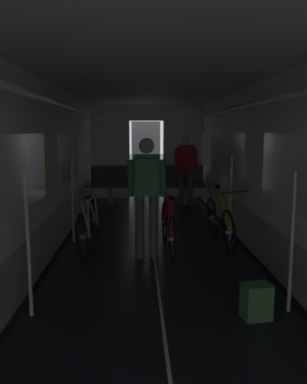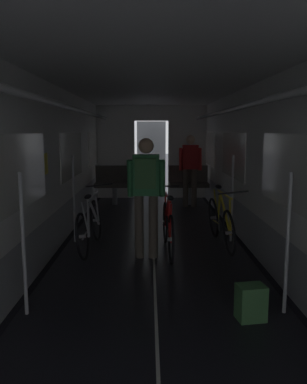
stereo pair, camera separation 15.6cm
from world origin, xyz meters
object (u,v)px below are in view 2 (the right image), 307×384
(bench_seat_far_right, at_px, (188,181))
(bicycle_silver, at_px, (90,225))
(bench_seat_far_left, at_px, (115,181))
(person_cyclist_aisle, at_px, (146,187))
(person_standing_near_bench, at_px, (190,166))
(bicycle_red_in_aisle, at_px, (168,227))
(backpack_on_floor, at_px, (251,302))
(bicycle_yellow, at_px, (221,221))

(bench_seat_far_right, bearing_deg, bicycle_silver, -116.04)
(bench_seat_far_left, height_order, bench_seat_far_right, same)
(person_cyclist_aisle, bearing_deg, bench_seat_far_right, 76.65)
(person_cyclist_aisle, height_order, person_standing_near_bench, same)
(bicycle_silver, xyz_separation_m, bicycle_red_in_aisle, (1.17, -0.16, 0.00))
(person_standing_near_bench, distance_m, backpack_on_floor, 5.79)
(bench_seat_far_right, bearing_deg, bicycle_red_in_aisle, -99.79)
(bicycle_silver, height_order, bicycle_yellow, bicycle_silver)
(bicycle_silver, height_order, person_standing_near_bench, person_standing_near_bench)
(person_standing_near_bench, bearing_deg, bench_seat_far_left, 168.21)
(bicycle_yellow, relative_size, bicycle_red_in_aisle, 1.00)
(bench_seat_far_left, bearing_deg, bench_seat_far_right, 0.00)
(bench_seat_far_right, distance_m, bicycle_silver, 4.23)
(bicycle_red_in_aisle, height_order, person_standing_near_bench, person_standing_near_bench)
(backpack_on_floor, bearing_deg, person_cyclist_aisle, 118.12)
(person_cyclist_aisle, bearing_deg, bicycle_yellow, 28.31)
(person_cyclist_aisle, relative_size, bicycle_red_in_aisle, 1.00)
(bench_seat_far_right, distance_m, backpack_on_floor, 6.13)
(bicycle_yellow, bearing_deg, bicycle_silver, -174.47)
(bicycle_silver, bearing_deg, bench_seat_far_left, 89.14)
(person_cyclist_aisle, xyz_separation_m, bicycle_red_in_aisle, (0.32, 0.27, -0.63))
(person_standing_near_bench, bearing_deg, person_cyclist_aisle, -104.64)
(bench_seat_far_left, xyz_separation_m, bench_seat_far_right, (1.80, 0.00, 0.00))
(bench_seat_far_right, height_order, person_standing_near_bench, person_standing_near_bench)
(bench_seat_far_right, xyz_separation_m, person_standing_near_bench, (0.00, -0.38, 0.41))
(bicycle_silver, relative_size, bicycle_red_in_aisle, 1.00)
(bicycle_silver, relative_size, person_standing_near_bench, 1.01)
(bench_seat_far_right, bearing_deg, person_standing_near_bench, -89.59)
(person_cyclist_aisle, bearing_deg, person_standing_near_bench, 75.36)
(bench_seat_far_left, xyz_separation_m, backpack_on_floor, (1.80, -6.11, -0.40))
(bench_seat_far_right, height_order, backpack_on_floor, bench_seat_far_right)
(bicycle_yellow, xyz_separation_m, bicycle_red_in_aisle, (-0.84, -0.36, 0.00))
(bench_seat_far_left, xyz_separation_m, person_standing_near_bench, (1.80, -0.38, 0.41))
(bicycle_yellow, distance_m, person_cyclist_aisle, 1.46)
(bench_seat_far_right, xyz_separation_m, backpack_on_floor, (0.00, -6.11, -0.40))
(bicycle_red_in_aisle, distance_m, person_standing_near_bench, 3.70)
(bicycle_silver, xyz_separation_m, person_standing_near_bench, (1.86, 3.42, 0.59))
(bench_seat_far_left, height_order, person_cyclist_aisle, person_cyclist_aisle)
(person_cyclist_aisle, bearing_deg, bicycle_red_in_aisle, 39.89)
(bicycle_silver, distance_m, person_standing_near_bench, 3.94)
(bench_seat_far_right, bearing_deg, bicycle_yellow, -87.49)
(bench_seat_far_right, relative_size, person_standing_near_bench, 0.58)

